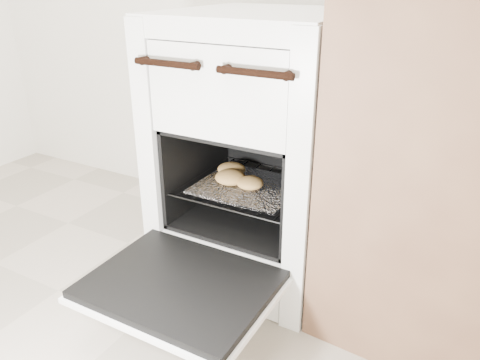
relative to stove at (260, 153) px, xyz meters
The scene contains 5 objects.
stove is the anchor object (origin of this frame).
oven_door 0.53m from the stove, 90.00° to the right, with size 0.51×0.40×0.04m.
oven_rack 0.12m from the stove, 90.00° to the right, with size 0.41×0.40×0.01m.
foil_sheet 0.12m from the stove, 90.00° to the right, with size 0.32×0.28×0.01m, color white.
baked_rolls 0.11m from the stove, 124.53° to the right, with size 0.23×0.20×0.05m.
Camera 1 is at (0.82, -0.14, 0.98)m, focal length 35.00 mm.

